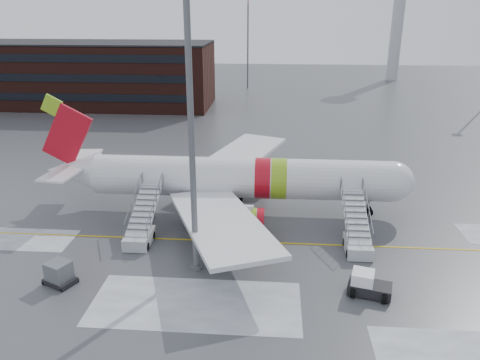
# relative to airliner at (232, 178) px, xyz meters

# --- Properties ---
(ground) EXTENTS (260.00, 260.00, 0.00)m
(ground) POSITION_rel_airliner_xyz_m (5.01, -5.21, -3.42)
(ground) COLOR #494C4F
(ground) RESTS_ON ground
(airliner) EXTENTS (35.03, 32.97, 11.18)m
(airliner) POSITION_rel_airliner_xyz_m (0.00, 0.00, 0.00)
(airliner) COLOR white
(airliner) RESTS_ON ground
(airstair_fwd) EXTENTS (2.05, 7.70, 3.48)m
(airstair_fwd) POSITION_rel_airliner_xyz_m (10.88, -6.54, -2.35)
(airstair_fwd) COLOR silver
(airstair_fwd) RESTS_ON ground
(airstair_aft) EXTENTS (2.05, 7.70, 3.48)m
(airstair_aft) POSITION_rel_airliner_xyz_m (-7.07, -6.54, -2.35)
(airstair_aft) COLOR #B4B6BC
(airstair_aft) RESTS_ON ground
(pushback_tug) EXTENTS (3.21, 2.72, 1.66)m
(pushback_tug) POSITION_rel_airliner_xyz_m (10.59, -13.15, -2.68)
(pushback_tug) COLOR black
(pushback_tug) RESTS_ON ground
(uld_container) EXTENTS (2.54, 2.26, 1.71)m
(uld_container) POSITION_rel_airliner_xyz_m (-11.08, -13.55, -2.62)
(uld_container) COLOR black
(uld_container) RESTS_ON ground
(light_mast_near) EXTENTS (1.20, 1.20, 28.91)m
(light_mast_near) POSITION_rel_airliner_xyz_m (-1.69, -10.81, 11.42)
(light_mast_near) COLOR #595B60
(light_mast_near) RESTS_ON ground
(terminal_building) EXTENTS (62.00, 16.11, 12.30)m
(terminal_building) POSITION_rel_airliner_xyz_m (-39.99, 49.77, 2.78)
(terminal_building) COLOR #3F1E16
(terminal_building) RESTS_ON ground
(control_tower) EXTENTS (6.40, 6.40, 30.00)m
(control_tower) POSITION_rel_airliner_xyz_m (35.01, 89.79, 15.33)
(control_tower) COLOR #B2B5BA
(control_tower) RESTS_ON ground
(light_mast_far_n) EXTENTS (1.20, 1.20, 24.25)m
(light_mast_far_n) POSITION_rel_airliner_xyz_m (-2.99, 72.79, 10.42)
(light_mast_far_n) COLOR #595B60
(light_mast_far_n) RESTS_ON ground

